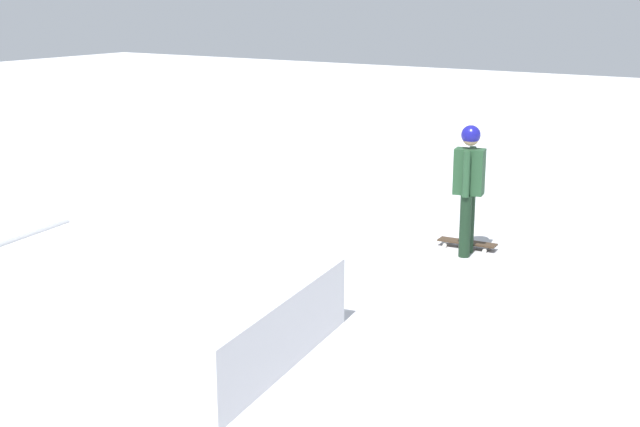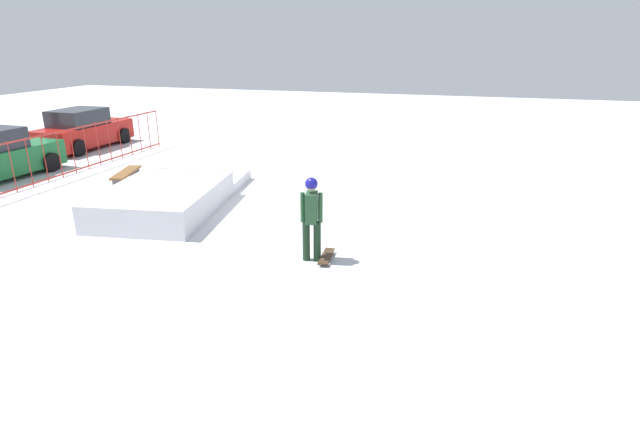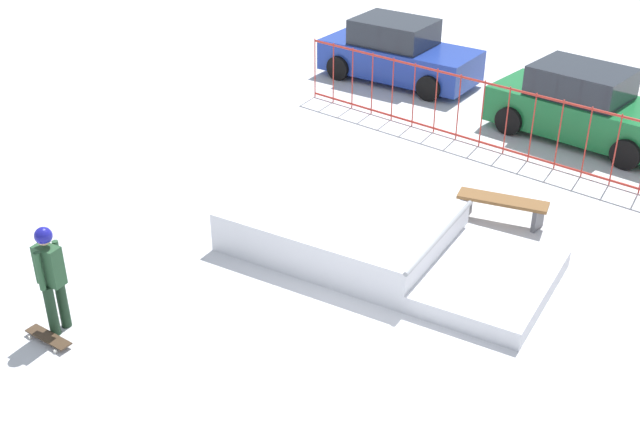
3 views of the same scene
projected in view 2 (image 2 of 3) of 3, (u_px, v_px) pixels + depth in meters
name	position (u px, v px, depth m)	size (l,w,h in m)	color
ground_plane	(225.00, 202.00, 13.73)	(60.00, 60.00, 0.00)	silver
skate_ramp	(171.00, 196.00, 13.22)	(5.73, 3.39, 0.74)	silver
skater	(312.00, 213.00, 9.80)	(0.42, 0.43, 1.73)	black
skateboard	(326.00, 256.00, 10.12)	(0.81, 0.31, 0.09)	#3F2D1E
perimeter_fence	(37.00, 160.00, 15.17)	(12.37, 0.21, 1.50)	#B22D23
park_bench	(126.00, 176.00, 15.03)	(1.65, 0.85, 0.48)	brown
parked_car_red	(83.00, 131.00, 20.32)	(4.11, 1.93, 1.60)	red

